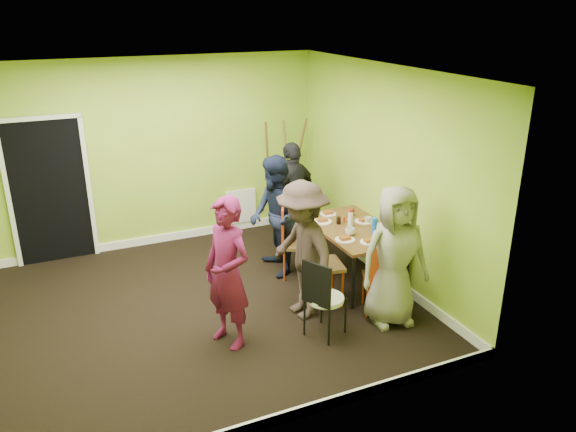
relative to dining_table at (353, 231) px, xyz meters
name	(u,v)px	position (x,y,z in m)	size (l,w,h in m)	color
ground	(203,308)	(-2.05, 0.07, -0.70)	(5.00, 5.00, 0.00)	black
room_walls	(195,232)	(-2.07, 0.11, 0.29)	(5.04, 4.54, 2.82)	#8AA52A
dining_table	(353,231)	(0.00, 0.00, 0.00)	(0.90, 1.50, 0.75)	black
chair_left_far	(291,237)	(-0.69, 0.43, -0.13)	(0.55, 0.55, 1.01)	#C63F12
chair_left_near	(316,258)	(-0.73, -0.37, -0.08)	(0.53, 0.53, 1.09)	#C63F12
chair_back_end	(301,207)	(-0.19, 1.19, -0.03)	(0.41, 0.48, 0.94)	#C63F12
chair_front_end	(382,274)	(-0.15, -0.92, -0.17)	(0.51, 0.51, 0.93)	#C63F12
chair_bentwood	(322,295)	(-1.01, -1.07, -0.18)	(0.50, 0.49, 0.94)	black
easel	(284,175)	(-0.07, 2.09, 0.20)	(0.73, 0.68, 1.81)	brown
plate_near_left	(322,222)	(-0.29, 0.34, 0.06)	(0.26, 0.26, 0.01)	white
plate_near_right	(345,240)	(-0.31, -0.32, 0.06)	(0.25, 0.25, 0.01)	white
plate_far_back	(328,214)	(-0.08, 0.56, 0.06)	(0.22, 0.22, 0.01)	white
plate_far_front	(369,242)	(-0.07, -0.51, 0.06)	(0.23, 0.23, 0.01)	white
plate_wall_back	(364,221)	(0.23, 0.12, 0.06)	(0.24, 0.24, 0.01)	white
plate_wall_front	(381,230)	(0.27, -0.24, 0.06)	(0.24, 0.24, 0.01)	white
thermos	(351,219)	(-0.02, 0.05, 0.16)	(0.07, 0.07, 0.20)	white
blue_bottle	(375,225)	(0.15, -0.26, 0.15)	(0.08, 0.08, 0.20)	blue
orange_bottle	(344,219)	(-0.02, 0.22, 0.09)	(0.03, 0.03, 0.08)	#C63F12
glass_mid	(339,220)	(-0.12, 0.19, 0.10)	(0.06, 0.06, 0.10)	black
glass_back	(352,213)	(0.19, 0.37, 0.10)	(0.07, 0.07, 0.10)	black
glass_front	(378,238)	(0.04, -0.51, 0.10)	(0.07, 0.07, 0.09)	black
cup_a	(350,231)	(-0.17, -0.21, 0.10)	(0.12, 0.12, 0.10)	white
cup_b	(368,220)	(0.25, 0.05, 0.10)	(0.09, 0.09, 0.09)	white
person_standing	(228,273)	(-1.97, -0.76, 0.14)	(0.61, 0.40, 1.68)	#5C0F3A
person_left_far	(275,217)	(-0.85, 0.61, 0.12)	(0.80, 0.62, 1.64)	black
person_left_near	(303,250)	(-1.00, -0.54, 0.13)	(1.07, 0.61, 1.65)	#322621
person_back_end	(293,196)	(-0.27, 1.31, 0.12)	(0.95, 0.40, 1.62)	black
person_front_end	(394,256)	(-0.12, -1.10, 0.13)	(0.81, 0.52, 1.65)	gray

